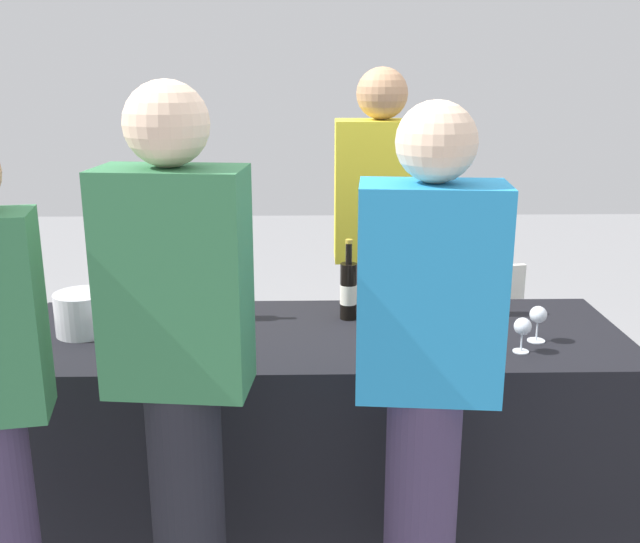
% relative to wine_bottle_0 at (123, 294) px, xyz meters
% --- Properties ---
extents(ground_plane, '(12.00, 12.00, 0.00)m').
position_rel_wine_bottle_0_xyz_m(ground_plane, '(0.80, -0.14, -0.88)').
color(ground_plane, gray).
extents(tasting_table, '(2.39, 0.81, 0.76)m').
position_rel_wine_bottle_0_xyz_m(tasting_table, '(0.80, -0.14, -0.50)').
color(tasting_table, black).
rests_on(tasting_table, ground_plane).
extents(wine_bottle_0, '(0.07, 0.07, 0.32)m').
position_rel_wine_bottle_0_xyz_m(wine_bottle_0, '(0.00, 0.00, 0.00)').
color(wine_bottle_0, black).
rests_on(wine_bottle_0, tasting_table).
extents(wine_bottle_1, '(0.07, 0.07, 0.31)m').
position_rel_wine_bottle_0_xyz_m(wine_bottle_1, '(0.39, 0.03, -0.01)').
color(wine_bottle_1, black).
rests_on(wine_bottle_1, tasting_table).
extents(wine_bottle_2, '(0.07, 0.07, 0.34)m').
position_rel_wine_bottle_0_xyz_m(wine_bottle_2, '(0.92, 0.02, 0.00)').
color(wine_bottle_2, black).
rests_on(wine_bottle_2, tasting_table).
extents(wine_bottle_3, '(0.07, 0.07, 0.32)m').
position_rel_wine_bottle_0_xyz_m(wine_bottle_3, '(1.18, -0.05, -0.00)').
color(wine_bottle_3, black).
rests_on(wine_bottle_3, tasting_table).
extents(wine_bottle_4, '(0.07, 0.07, 0.31)m').
position_rel_wine_bottle_0_xyz_m(wine_bottle_4, '(1.46, 0.06, -0.01)').
color(wine_bottle_4, black).
rests_on(wine_bottle_4, tasting_table).
extents(wine_glass_0, '(0.07, 0.07, 0.14)m').
position_rel_wine_bottle_0_xyz_m(wine_glass_0, '(-0.01, -0.24, -0.02)').
color(wine_glass_0, silver).
rests_on(wine_glass_0, tasting_table).
extents(wine_glass_1, '(0.07, 0.07, 0.14)m').
position_rel_wine_bottle_0_xyz_m(wine_glass_1, '(0.19, -0.27, -0.02)').
color(wine_glass_1, silver).
rests_on(wine_glass_1, tasting_table).
extents(wine_glass_2, '(0.07, 0.07, 0.15)m').
position_rel_wine_bottle_0_xyz_m(wine_glass_2, '(0.32, -0.36, -0.01)').
color(wine_glass_2, silver).
rests_on(wine_glass_2, tasting_table).
extents(wine_glass_3, '(0.07, 0.07, 0.14)m').
position_rel_wine_bottle_0_xyz_m(wine_glass_3, '(1.26, -0.26, -0.02)').
color(wine_glass_3, silver).
rests_on(wine_glass_3, tasting_table).
extents(wine_glass_4, '(0.06, 0.06, 0.13)m').
position_rel_wine_bottle_0_xyz_m(wine_glass_4, '(1.53, -0.36, -0.03)').
color(wine_glass_4, silver).
rests_on(wine_glass_4, tasting_table).
extents(wine_glass_5, '(0.07, 0.07, 0.14)m').
position_rel_wine_bottle_0_xyz_m(wine_glass_5, '(1.62, -0.25, -0.02)').
color(wine_glass_5, silver).
rests_on(wine_glass_5, tasting_table).
extents(ice_bucket, '(0.21, 0.21, 0.17)m').
position_rel_wine_bottle_0_xyz_m(ice_bucket, '(-0.13, -0.13, -0.04)').
color(ice_bucket, silver).
rests_on(ice_bucket, tasting_table).
extents(server_pouring, '(0.43, 0.24, 1.76)m').
position_rel_wine_bottle_0_xyz_m(server_pouring, '(1.09, 0.56, 0.08)').
color(server_pouring, '#3F3351').
rests_on(server_pouring, ground_plane).
extents(guest_1, '(0.43, 0.27, 1.74)m').
position_rel_wine_bottle_0_xyz_m(guest_1, '(0.37, -0.86, 0.07)').
color(guest_1, black).
rests_on(guest_1, ground_plane).
extents(guest_2, '(0.43, 0.27, 1.69)m').
position_rel_wine_bottle_0_xyz_m(guest_2, '(1.10, -0.84, 0.04)').
color(guest_2, '#3F3351').
rests_on(guest_2, ground_plane).
extents(menu_board, '(0.56, 0.13, 0.75)m').
position_rel_wine_bottle_0_xyz_m(menu_board, '(1.63, 0.82, -0.50)').
color(menu_board, white).
rests_on(menu_board, ground_plane).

